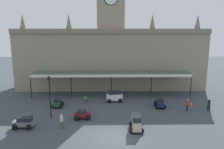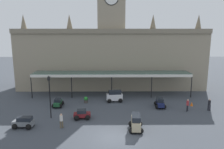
% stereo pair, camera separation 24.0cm
% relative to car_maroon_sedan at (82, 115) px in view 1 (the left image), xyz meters
% --- Properties ---
extents(ground_plane, '(140.00, 140.00, 0.00)m').
position_rel_car_maroon_sedan_xyz_m(ground_plane, '(3.70, -4.78, -0.50)').
color(ground_plane, '#3E434A').
extents(station_building, '(34.13, 7.21, 20.23)m').
position_rel_car_maroon_sedan_xyz_m(station_building, '(3.70, 15.71, 5.84)').
color(station_building, gray).
rests_on(station_building, ground).
extents(entrance_canopy, '(25.85, 3.26, 3.92)m').
position_rel_car_maroon_sedan_xyz_m(entrance_canopy, '(3.70, 9.88, 3.27)').
color(entrance_canopy, '#38564C').
rests_on(entrance_canopy, ground).
extents(car_maroon_sedan, '(2.13, 1.65, 1.19)m').
position_rel_car_maroon_sedan_xyz_m(car_maroon_sedan, '(0.00, 0.00, 0.00)').
color(car_maroon_sedan, maroon).
rests_on(car_maroon_sedan, ground).
extents(car_white_van, '(2.49, 1.77, 1.77)m').
position_rel_car_maroon_sedan_xyz_m(car_white_van, '(4.13, 6.54, 0.30)').
color(car_white_van, silver).
rests_on(car_white_van, ground).
extents(car_navy_estate, '(1.65, 2.31, 1.27)m').
position_rel_car_maroon_sedan_xyz_m(car_navy_estate, '(10.52, 4.10, 0.06)').
color(car_navy_estate, '#19214C').
rests_on(car_navy_estate, ground).
extents(car_beige_van, '(1.70, 2.46, 1.77)m').
position_rel_car_maroon_sedan_xyz_m(car_beige_van, '(6.24, -3.16, 0.30)').
color(car_beige_van, tan).
rests_on(car_beige_van, ground).
extents(car_grey_estate, '(2.29, 1.61, 1.27)m').
position_rel_car_maroon_sedan_xyz_m(car_grey_estate, '(-6.21, -2.43, 0.06)').
color(car_grey_estate, slate).
rests_on(car_grey_estate, ground).
extents(car_green_sedan, '(1.55, 2.07, 1.19)m').
position_rel_car_maroon_sedan_xyz_m(car_green_sedan, '(-4.01, 4.46, 0.00)').
color(car_green_sedan, '#1E512D').
rests_on(car_green_sedan, ground).
extents(pedestrian_beside_cars, '(0.35, 0.34, 1.67)m').
position_rel_car_maroon_sedan_xyz_m(pedestrian_beside_cars, '(16.85, 2.60, 0.41)').
color(pedestrian_beside_cars, black).
rests_on(pedestrian_beside_cars, ground).
extents(pedestrian_near_entrance, '(0.34, 0.36, 1.67)m').
position_rel_car_maroon_sedan_xyz_m(pedestrian_near_entrance, '(13.87, 2.50, 0.41)').
color(pedestrian_near_entrance, black).
rests_on(pedestrian_near_entrance, ground).
extents(pedestrian_crossing_forecourt, '(0.36, 0.34, 1.67)m').
position_rel_car_maroon_sedan_xyz_m(pedestrian_crossing_forecourt, '(-1.98, -2.51, 0.41)').
color(pedestrian_crossing_forecourt, brown).
rests_on(pedestrian_crossing_forecourt, ground).
extents(victorian_lamppost, '(0.30, 0.30, 5.36)m').
position_rel_car_maroon_sedan_xyz_m(victorian_lamppost, '(-3.91, 0.34, 2.79)').
color(victorian_lamppost, black).
rests_on(victorian_lamppost, ground).
extents(traffic_cone, '(0.40, 0.40, 0.57)m').
position_rel_car_maroon_sedan_xyz_m(traffic_cone, '(15.23, 4.60, -0.22)').
color(traffic_cone, orange).
rests_on(traffic_cone, ground).
extents(planter_forecourt_centre, '(0.60, 0.60, 0.96)m').
position_rel_car_maroon_sedan_xyz_m(planter_forecourt_centre, '(-0.20, 6.08, -0.01)').
color(planter_forecourt_centre, '#47423D').
rests_on(planter_forecourt_centre, ground).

